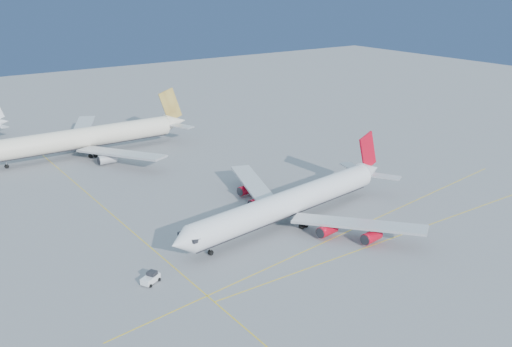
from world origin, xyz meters
name	(u,v)px	position (x,y,z in m)	size (l,w,h in m)	color
ground	(335,219)	(0.00, 0.00, 0.00)	(500.00, 500.00, 0.00)	slate
taxiway_lines	(266,225)	(-14.71, 6.34, 0.01)	(118.86, 140.00, 0.02)	yellow
airliner_virgin	(292,202)	(-8.85, 4.54, 4.77)	(64.03, 57.00, 15.82)	white
airliner_etihad	(88,137)	(-27.82, 80.48, 5.35)	(67.08, 62.20, 17.56)	silver
pushback_tug	(151,278)	(-45.93, -2.05, 0.94)	(4.03, 3.43, 2.03)	white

